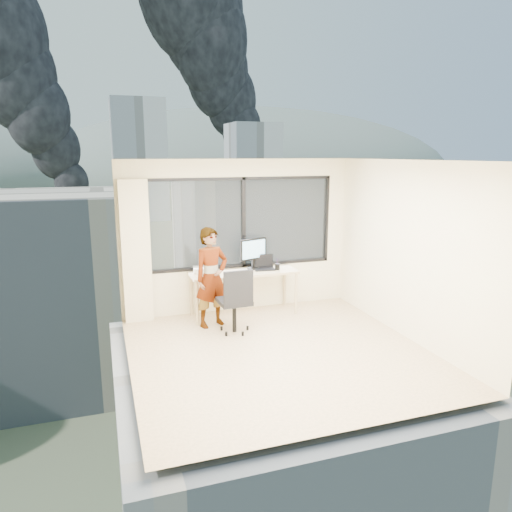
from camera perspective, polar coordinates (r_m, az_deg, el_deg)
name	(u,v)px	position (r m, az deg, el deg)	size (l,w,h in m)	color
floor	(279,352)	(6.65, 2.77, -11.50)	(4.00, 4.00, 0.01)	beige
ceiling	(281,160)	(6.09, 3.03, 11.51)	(4.00, 4.00, 0.01)	white
wall_front	(357,305)	(4.50, 12.17, -5.88)	(4.00, 0.01, 2.60)	beige
wall_left	(124,272)	(5.84, -15.74, -1.87)	(0.01, 4.00, 2.60)	beige
wall_right	(408,251)	(7.20, 17.91, 0.62)	(0.01, 4.00, 2.60)	beige
window_wall	(240,223)	(8.08, -1.90, 4.06)	(3.30, 0.16, 1.55)	black
curtain	(136,252)	(7.72, -14.32, 0.47)	(0.45, 0.14, 2.30)	#F7E8C1
desk	(244,293)	(8.00, -1.49, -4.47)	(1.80, 0.60, 0.75)	tan
chair	(234,299)	(7.17, -2.66, -5.27)	(0.53, 0.53, 1.04)	black
person	(211,277)	(7.40, -5.42, -2.59)	(0.58, 0.38, 1.58)	#2D2D33
monitor	(253,253)	(8.01, -0.33, 0.31)	(0.53, 0.11, 0.53)	black
game_console	(203,269)	(7.91, -6.44, -1.63)	(0.32, 0.27, 0.08)	white
laptop	(264,263)	(7.99, 1.02, -0.88)	(0.35, 0.37, 0.22)	black
cellphone	(270,270)	(7.96, 1.66, -1.69)	(0.12, 0.06, 0.01)	black
pen_cup	(277,267)	(7.99, 2.60, -1.31)	(0.08, 0.08, 0.11)	black
handbag	(263,261)	(8.21, 0.87, -0.63)	(0.24, 0.12, 0.19)	#0D4F49
exterior_ground	(110,220)	(126.79, -17.23, 4.20)	(400.00, 400.00, 0.04)	#515B3D
near_bldg_a	(5,294)	(37.58, -28.13, -4.11)	(16.00, 12.00, 14.00)	beige
near_bldg_b	(253,243)	(46.74, -0.31, 1.61)	(14.00, 13.00, 16.00)	silver
near_bldg_c	(471,282)	(48.04, 24.61, -2.91)	(12.00, 10.00, 10.00)	beige
far_tower_b	(139,160)	(126.09, -13.97, 11.20)	(13.00, 13.00, 30.00)	silver
far_tower_c	(253,165)	(153.17, -0.39, 10.94)	(15.00, 15.00, 26.00)	silver
hill_b	(248,177)	(341.74, -0.93, 9.52)	(300.00, 220.00, 96.00)	slate
tree_b	(228,375)	(27.34, -3.36, -14.18)	(7.60, 7.60, 9.00)	#204717
tree_c	(333,261)	(52.99, 9.35, -0.59)	(8.40, 8.40, 10.00)	#204717
smoke_plume_a	(59,24)	(160.04, -22.79, 24.54)	(40.00, 24.00, 90.00)	black
smoke_plume_b	(253,87)	(186.34, -0.32, 19.81)	(30.00, 18.00, 70.00)	black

